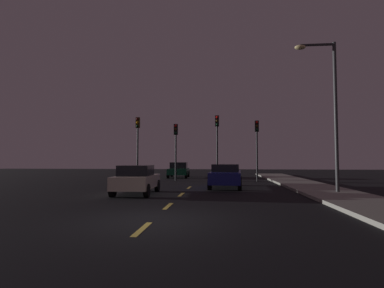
% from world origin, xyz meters
% --- Properties ---
extents(ground_plane, '(80.00, 80.00, 0.00)m').
position_xyz_m(ground_plane, '(0.00, 7.00, 0.00)').
color(ground_plane, black).
extents(sidewalk_curb_right, '(3.00, 40.00, 0.15)m').
position_xyz_m(sidewalk_curb_right, '(7.50, 7.00, 0.07)').
color(sidewalk_curb_right, gray).
rests_on(sidewalk_curb_right, ground_plane).
extents(lane_stripe_nearest, '(0.16, 1.60, 0.01)m').
position_xyz_m(lane_stripe_nearest, '(0.00, -1.20, 0.00)').
color(lane_stripe_nearest, '#EACC4C').
rests_on(lane_stripe_nearest, ground_plane).
extents(lane_stripe_second, '(0.16, 1.60, 0.01)m').
position_xyz_m(lane_stripe_second, '(0.00, 2.60, 0.00)').
color(lane_stripe_second, '#EACC4C').
rests_on(lane_stripe_second, ground_plane).
extents(lane_stripe_third, '(0.16, 1.60, 0.01)m').
position_xyz_m(lane_stripe_third, '(0.00, 6.40, 0.00)').
color(lane_stripe_third, '#EACC4C').
rests_on(lane_stripe_third, ground_plane).
extents(lane_stripe_fourth, '(0.16, 1.60, 0.01)m').
position_xyz_m(lane_stripe_fourth, '(0.00, 10.20, 0.00)').
color(lane_stripe_fourth, '#EACC4C').
rests_on(lane_stripe_fourth, ground_plane).
extents(traffic_signal_far_left, '(0.32, 0.38, 5.33)m').
position_xyz_m(traffic_signal_far_left, '(-4.99, 16.15, 3.71)').
color(traffic_signal_far_left, black).
rests_on(traffic_signal_far_left, ground_plane).
extents(traffic_signal_center_left, '(0.32, 0.38, 4.72)m').
position_xyz_m(traffic_signal_center_left, '(-1.74, 16.15, 3.32)').
color(traffic_signal_center_left, black).
rests_on(traffic_signal_center_left, ground_plane).
extents(traffic_signal_center_right, '(0.32, 0.38, 5.39)m').
position_xyz_m(traffic_signal_center_right, '(1.69, 16.15, 3.75)').
color(traffic_signal_center_right, black).
rests_on(traffic_signal_center_right, ground_plane).
extents(traffic_signal_far_right, '(0.32, 0.38, 4.92)m').
position_xyz_m(traffic_signal_far_right, '(4.91, 16.15, 3.45)').
color(traffic_signal_far_right, black).
rests_on(traffic_signal_far_right, ground_plane).
extents(car_stopped_ahead, '(2.19, 4.60, 1.47)m').
position_xyz_m(car_stopped_ahead, '(2.30, 10.32, 0.76)').
color(car_stopped_ahead, navy).
rests_on(car_stopped_ahead, ground_plane).
extents(car_adjacent_lane, '(1.94, 3.89, 1.47)m').
position_xyz_m(car_adjacent_lane, '(-2.27, 6.33, 0.75)').
color(car_adjacent_lane, beige).
rests_on(car_adjacent_lane, ground_plane).
extents(car_oncoming_far, '(2.02, 3.90, 1.49)m').
position_xyz_m(car_oncoming_far, '(-2.13, 20.73, 0.75)').
color(car_oncoming_far, '#0F4C2D').
rests_on(car_oncoming_far, ground_plane).
extents(street_lamp_right, '(2.07, 0.36, 7.76)m').
position_xyz_m(street_lamp_right, '(7.50, 7.09, 4.65)').
color(street_lamp_right, '#2D2D30').
rests_on(street_lamp_right, ground_plane).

